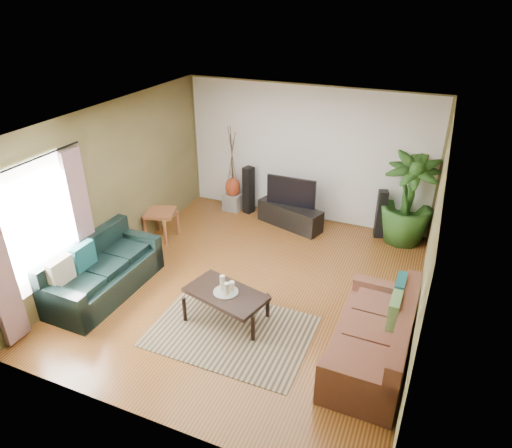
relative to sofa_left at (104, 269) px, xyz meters
The scene contains 27 objects.
floor 2.32m from the sofa_left, 25.53° to the left, with size 5.50×5.50×0.00m, color brown.
ceiling 3.22m from the sofa_left, 25.53° to the left, with size 5.50×5.50×0.00m, color white.
wall_back 4.36m from the sofa_left, 61.17° to the left, with size 5.00×5.00×0.00m, color brown.
wall_front 2.86m from the sofa_left, 40.74° to the right, with size 5.00×5.00×0.00m, color brown.
wall_left 1.42m from the sofa_left, 114.46° to the left, with size 5.50×5.50×0.00m, color brown.
wall_right 4.75m from the sofa_left, 12.16° to the left, with size 5.50×5.50×0.00m, color brown.
backwall_panel 4.35m from the sofa_left, 61.11° to the left, with size 4.90×4.90×0.00m, color white.
window_pane 1.23m from the sofa_left, 124.56° to the right, with size 1.80×1.80×0.00m, color white.
curtain_far 0.83m from the sofa_left, 160.79° to the left, with size 0.08×0.35×2.20m, color gray.
curtain_rod 2.01m from the sofa_left, 121.30° to the right, with size 0.03×0.03×1.90m, color black.
sofa_left is the anchor object (origin of this frame).
sofa_right 4.08m from the sofa_left, ahead, with size 1.97×0.89×0.85m, color brown.
area_rug 2.26m from the sofa_left, ahead, with size 2.19×1.55×0.01m, color #9D875C.
coffee_table 2.05m from the sofa_left, ahead, with size 1.14×0.62×0.47m, color black.
candle_tray 2.04m from the sofa_left, ahead, with size 0.35×0.35×0.02m, color #979692.
candle_tall 1.99m from the sofa_left, ahead, with size 0.07×0.07×0.23m, color beige.
candle_mid 2.08m from the sofa_left, ahead, with size 0.07×0.07×0.18m, color beige.
candle_short 2.11m from the sofa_left, ahead, with size 0.07×0.07×0.15m, color white.
tv_stand 3.76m from the sofa_left, 59.03° to the left, with size 1.34×0.40×0.45m, color black.
television 3.78m from the sofa_left, 59.19° to the left, with size 0.99×0.05×0.58m, color black.
speaker_left 3.60m from the sofa_left, 75.19° to the left, with size 0.18×0.20×1.01m, color black.
speaker_right 5.04m from the sofa_left, 43.70° to the left, with size 0.17×0.19×0.94m, color black.
potted_plant 5.38m from the sofa_left, 40.48° to the left, with size 0.96×0.96×1.72m, color #214818.
plant_pot 5.37m from the sofa_left, 40.48° to the left, with size 0.32×0.32×0.25m, color black.
pedestal 3.53m from the sofa_left, 80.95° to the left, with size 0.35×0.35×0.35m, color gray.
vase 3.53m from the sofa_left, 80.95° to the left, with size 0.32×0.32×0.45m, color #96351B.
side_table 1.85m from the sofa_left, 95.24° to the left, with size 0.52×0.52×0.55m, color brown.
Camera 1 is at (2.39, -5.51, 4.30)m, focal length 32.00 mm.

